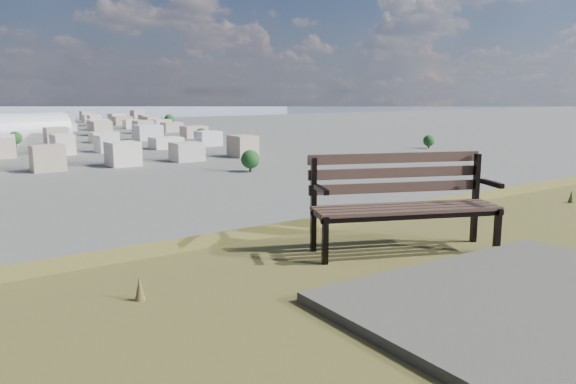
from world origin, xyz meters
TOP-DOWN VIEW (x-y plane):
  - park_bench at (-1.30, 2.87)m, footprint 1.87×1.22m
  - arena at (45.03, 319.47)m, footprint 51.30×29.61m

SIDE VIEW (x-z plane):
  - arena at x=45.03m, z-range -5.38..14.97m
  - park_bench at x=-1.30m, z-range 25.06..26.00m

